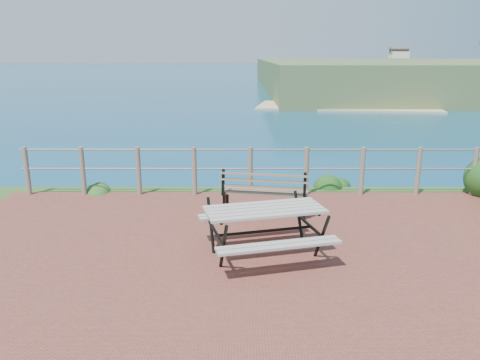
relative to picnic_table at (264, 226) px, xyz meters
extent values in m
cube|color=brown|center=(-0.15, -0.33, -0.45)|extent=(10.00, 7.00, 0.12)
plane|color=#14717B|center=(-0.15, 199.67, -0.45)|extent=(1200.00, 1200.00, 0.00)
cylinder|color=#6B5B4C|center=(-4.75, 3.02, 0.07)|extent=(0.10, 0.10, 1.00)
cylinder|color=#6B5B4C|center=(-3.60, 3.02, 0.07)|extent=(0.10, 0.10, 1.00)
cylinder|color=#6B5B4C|center=(-2.45, 3.02, 0.07)|extent=(0.10, 0.10, 1.00)
cylinder|color=#6B5B4C|center=(-1.30, 3.02, 0.07)|extent=(0.10, 0.10, 1.00)
cylinder|color=#6B5B4C|center=(-0.15, 3.02, 0.07)|extent=(0.10, 0.10, 1.00)
cylinder|color=#6B5B4C|center=(1.00, 3.02, 0.07)|extent=(0.10, 0.10, 1.00)
cylinder|color=#6B5B4C|center=(2.15, 3.02, 0.07)|extent=(0.10, 0.10, 1.00)
cylinder|color=#6B5B4C|center=(3.30, 3.02, 0.07)|extent=(0.10, 0.10, 1.00)
cylinder|color=#6B5B4C|center=(4.45, 3.02, 0.07)|extent=(0.10, 0.10, 1.00)
cylinder|color=slate|center=(-0.15, 3.02, 0.52)|extent=(9.40, 0.04, 0.04)
cylinder|color=slate|center=(-0.15, 3.02, 0.12)|extent=(9.40, 0.04, 0.04)
cube|color=gray|center=(0.00, 0.00, 0.26)|extent=(1.80, 1.09, 0.04)
cube|color=gray|center=(0.00, 0.00, -0.02)|extent=(1.69, 0.66, 0.04)
cube|color=gray|center=(0.00, 0.00, -0.02)|extent=(1.69, 0.66, 0.04)
cylinder|color=black|center=(0.00, 0.00, -0.07)|extent=(1.41, 0.40, 0.04)
cube|color=brown|center=(0.09, 1.75, -0.01)|extent=(1.59, 0.64, 0.03)
cube|color=brown|center=(0.09, 1.75, 0.26)|extent=(1.55, 0.38, 0.35)
cube|color=black|center=(0.09, 1.75, -0.22)|extent=(0.06, 0.07, 0.43)
cube|color=black|center=(0.09, 1.75, -0.22)|extent=(0.06, 0.07, 0.43)
cube|color=black|center=(0.09, 1.75, -0.22)|extent=(0.06, 0.07, 0.43)
cube|color=black|center=(0.09, 1.75, -0.22)|extent=(0.06, 0.07, 0.43)
ellipsoid|color=#27541F|center=(-3.33, 3.32, -0.45)|extent=(0.69, 0.69, 0.40)
ellipsoid|color=#123B15|center=(1.79, 3.83, -0.45)|extent=(0.66, 0.66, 0.35)
camera|label=1|loc=(-0.33, -6.30, 2.39)|focal=35.00mm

